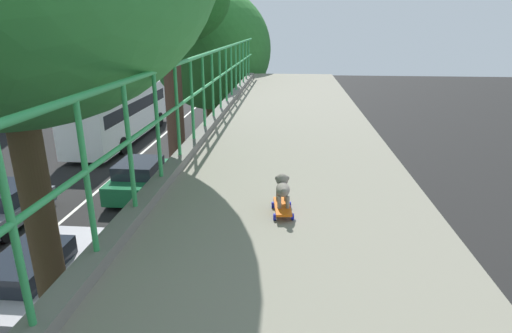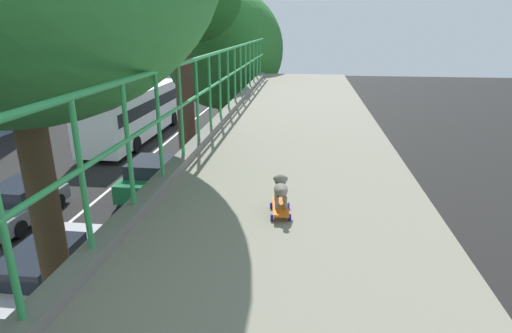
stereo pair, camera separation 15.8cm
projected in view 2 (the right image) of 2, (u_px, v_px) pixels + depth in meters
car_silver_fifth at (48, 269)px, 11.10m from camera, size 1.85×4.52×1.33m
car_grey_sixth at (19, 204)px, 15.11m from camera, size 1.90×3.91×1.35m
car_green_seventh at (153, 177)px, 17.63m from camera, size 1.97×3.90×1.48m
city_bus at (135, 111)px, 25.72m from camera, size 2.63×10.81×3.09m
roadside_tree_far at (180, 6)px, 12.34m from camera, size 3.69×3.69×8.94m
roadside_tree_farthest at (223, 50)px, 17.06m from camera, size 4.92×4.92×8.32m
toy_skateboard at (280, 208)px, 3.98m from camera, size 0.23×0.43×0.09m
small_dog at (281, 187)px, 3.98m from camera, size 0.16×0.35×0.27m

